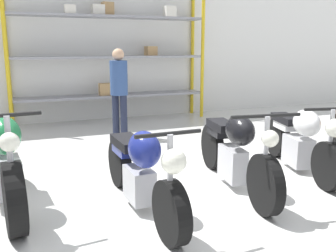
{
  "coord_description": "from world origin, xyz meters",
  "views": [
    {
      "loc": [
        -1.67,
        -3.77,
        1.65
      ],
      "look_at": [
        0.0,
        0.4,
        0.7
      ],
      "focal_mm": 40.0,
      "sensor_mm": 36.0,
      "label": 1
    }
  ],
  "objects": [
    {
      "name": "person_near_rack",
      "position": [
        0.04,
        2.92,
        0.95
      ],
      "size": [
        0.45,
        0.45,
        1.62
      ],
      "rotation": [
        0.0,
        0.0,
        3.85
      ],
      "color": "#1E2338",
      "rests_on": "ground_plane"
    },
    {
      "name": "shelving_rack",
      "position": [
        0.31,
        4.47,
        1.5
      ],
      "size": [
        4.32,
        0.63,
        2.82
      ],
      "color": "gold",
      "rests_on": "ground_plane"
    },
    {
      "name": "ground_plane",
      "position": [
        0.0,
        0.0,
        0.0
      ],
      "size": [
        30.0,
        30.0,
        0.0
      ],
      "primitive_type": "plane",
      "color": "silver"
    },
    {
      "name": "back_wall",
      "position": [
        0.0,
        4.84,
        1.8
      ],
      "size": [
        30.0,
        0.08,
        3.6
      ],
      "color": "white",
      "rests_on": "ground_plane"
    },
    {
      "name": "motorcycle_black",
      "position": [
        0.64,
        -0.12,
        0.46
      ],
      "size": [
        0.73,
        2.13,
        1.02
      ],
      "rotation": [
        0.0,
        0.0,
        -1.72
      ],
      "color": "black",
      "rests_on": "ground_plane"
    },
    {
      "name": "motorcycle_green",
      "position": [
        -1.85,
        0.3,
        0.47
      ],
      "size": [
        0.58,
        2.08,
        1.1
      ],
      "rotation": [
        0.0,
        0.0,
        -1.47
      ],
      "color": "black",
      "rests_on": "ground_plane"
    },
    {
      "name": "motorcycle_white",
      "position": [
        1.79,
        0.08,
        0.43
      ],
      "size": [
        0.79,
        1.97,
        0.97
      ],
      "rotation": [
        0.0,
        0.0,
        -1.81
      ],
      "color": "black",
      "rests_on": "ground_plane"
    },
    {
      "name": "motorcycle_blue",
      "position": [
        -0.58,
        -0.32,
        0.44
      ],
      "size": [
        0.59,
        2.08,
        0.97
      ],
      "rotation": [
        0.0,
        0.0,
        -1.54
      ],
      "color": "black",
      "rests_on": "ground_plane"
    }
  ]
}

